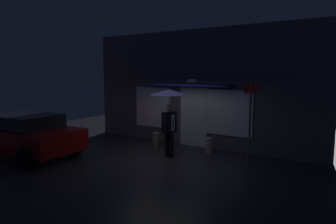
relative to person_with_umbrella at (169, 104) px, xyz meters
The scene contains 7 objects.
ground_plane 1.80m from the person_with_umbrella, 101.98° to the right, with size 18.00×18.00×0.00m, color #26262B.
building_facade 1.96m from the person_with_umbrella, 92.80° to the left, with size 9.32×1.00×4.30m.
person_with_umbrella is the anchor object (origin of this frame).
parked_car 4.94m from the person_with_umbrella, 148.76° to the right, with size 4.13×2.26×1.37m.
street_sign_post 2.57m from the person_with_umbrella, 10.59° to the left, with size 0.40×0.07×2.54m.
sidewalk_bollard 1.97m from the person_with_umbrella, 145.80° to the left, with size 0.24×0.24×0.55m, color slate.
sidewalk_bollard_2 2.06m from the person_with_umbrella, 51.47° to the left, with size 0.24×0.24×0.53m, color #B2A899.
Camera 1 is at (5.55, -7.73, 2.72)m, focal length 32.87 mm.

